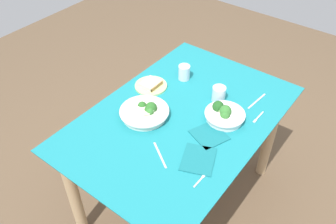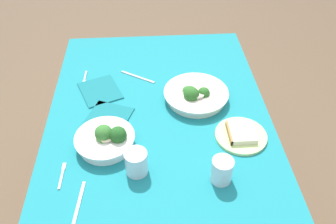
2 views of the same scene
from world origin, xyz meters
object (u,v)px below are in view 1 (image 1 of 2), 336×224
table_knife_right (257,101)px  bread_side_plate (151,85)px  broccoli_bowl_near (224,115)px  water_glass_center (219,94)px  broccoli_bowl_far (145,112)px  napkin_folded_upper (209,135)px  water_glass_side (184,72)px  table_knife_left (160,155)px  fork_by_near_bowl (258,118)px  fork_by_far_bowl (201,180)px  napkin_folded_lower (198,159)px

table_knife_right → bread_side_plate: bearing=-59.8°
broccoli_bowl_near → water_glass_center: broccoli_bowl_near is taller
broccoli_bowl_far → napkin_folded_upper: broccoli_bowl_far is taller
water_glass_side → table_knife_left: (-0.61, -0.28, -0.05)m
fork_by_near_bowl → napkin_folded_upper: (-0.28, 0.14, 0.00)m
water_glass_center → fork_by_far_bowl: water_glass_center is taller
broccoli_bowl_far → table_knife_right: size_ratio=1.53×
broccoli_bowl_far → fork_by_near_bowl: 0.63m
water_glass_side → broccoli_bowl_near: bearing=-114.5°
water_glass_side → table_knife_right: (0.07, -0.48, -0.05)m
bread_side_plate → napkin_folded_upper: bearing=-105.4°
water_glass_center → napkin_folded_lower: bearing=-160.2°
water_glass_side → table_knife_left: size_ratio=0.52×
fork_by_far_bowl → table_knife_right: 0.69m
bread_side_plate → water_glass_side: water_glass_side is taller
bread_side_plate → napkin_folded_upper: bread_side_plate is taller
broccoli_bowl_far → fork_by_near_bowl: size_ratio=2.46×
bread_side_plate → table_knife_left: size_ratio=1.10×
fork_by_far_bowl → fork_by_near_bowl: bearing=-0.8°
bread_side_plate → water_glass_side: (0.19, -0.11, 0.04)m
broccoli_bowl_near → napkin_folded_lower: 0.34m
fork_by_far_bowl → fork_by_near_bowl: size_ratio=0.89×
broccoli_bowl_far → broccoli_bowl_near: bearing=-56.4°
napkin_folded_upper → fork_by_far_bowl: bearing=-155.3°
bread_side_plate → water_glass_center: water_glass_center is taller
broccoli_bowl_far → broccoli_bowl_near: (0.24, -0.36, 0.01)m
bread_side_plate → broccoli_bowl_far: bearing=-147.3°
table_knife_right → napkin_folded_upper: 0.42m
table_knife_left → water_glass_center: bearing=-57.6°
broccoli_bowl_near → fork_by_far_bowl: (-0.43, -0.13, -0.03)m
bread_side_plate → fork_by_far_bowl: bread_side_plate is taller
water_glass_center → table_knife_left: size_ratio=0.51×
fork_by_far_bowl → bread_side_plate: bearing=57.9°
water_glass_center → table_knife_right: water_glass_center is taller
fork_by_near_bowl → table_knife_right: same height
broccoli_bowl_near → bread_side_plate: 0.51m
fork_by_near_bowl → table_knife_left: size_ratio=0.62×
broccoli_bowl_far → fork_by_near_bowl: (0.37, -0.51, -0.03)m
water_glass_side → fork_by_near_bowl: water_glass_side is taller
broccoli_bowl_far → napkin_folded_lower: broccoli_bowl_far is taller
water_glass_center → table_knife_right: bearing=-55.8°
table_knife_left → napkin_folded_lower: (0.09, -0.17, 0.00)m
broccoli_bowl_near → table_knife_left: (-0.42, 0.12, -0.03)m
table_knife_right → napkin_folded_lower: 0.59m
fork_by_near_bowl → napkin_folded_lower: (-0.46, 0.10, 0.00)m
table_knife_right → napkin_folded_upper: (-0.41, 0.07, 0.00)m
bread_side_plate → napkin_folded_lower: (-0.32, -0.56, -0.01)m
broccoli_bowl_far → napkin_folded_lower: size_ratio=1.48×
napkin_folded_upper → table_knife_left: bearing=155.9°
fork_by_far_bowl → table_knife_right: same height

